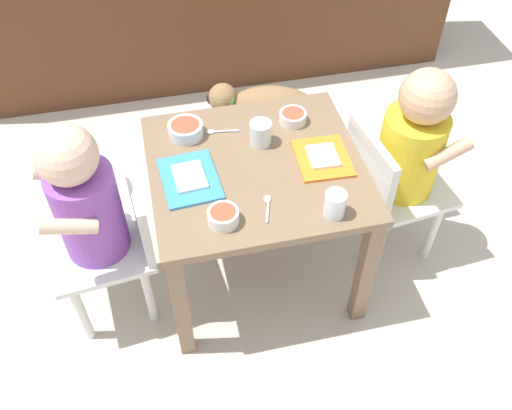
{
  "coord_description": "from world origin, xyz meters",
  "views": [
    {
      "loc": [
        -0.25,
        -1.13,
        1.57
      ],
      "look_at": [
        0.0,
        0.0,
        0.31
      ],
      "focal_mm": 39.72,
      "sensor_mm": 36.0,
      "label": 1
    }
  ],
  "objects_px": {
    "food_tray_right": "(323,157)",
    "seated_child_right": "(408,148)",
    "food_tray_left": "(190,178)",
    "cereal_bowl_left_side": "(186,130)",
    "dining_table": "(256,185)",
    "spoon_by_right_tray": "(219,131)",
    "water_cup_right": "(335,205)",
    "spoon_by_left_tray": "(268,206)",
    "dog": "(266,108)",
    "veggie_bowl_near": "(293,117)",
    "seated_child_left": "(90,207)",
    "veggie_bowl_far": "(223,216)",
    "water_cup_left": "(261,134)"
  },
  "relations": [
    {
      "from": "food_tray_left",
      "to": "seated_child_right",
      "type": "bearing_deg",
      "value": 1.73
    },
    {
      "from": "cereal_bowl_left_side",
      "to": "food_tray_right",
      "type": "bearing_deg",
      "value": -27.3
    },
    {
      "from": "dog",
      "to": "veggie_bowl_near",
      "type": "bearing_deg",
      "value": -92.34
    },
    {
      "from": "water_cup_left",
      "to": "spoon_by_right_tray",
      "type": "relative_size",
      "value": 0.71
    },
    {
      "from": "dog",
      "to": "water_cup_right",
      "type": "relative_size",
      "value": 5.86
    },
    {
      "from": "spoon_by_left_tray",
      "to": "dog",
      "type": "bearing_deg",
      "value": 76.88
    },
    {
      "from": "food_tray_left",
      "to": "veggie_bowl_near",
      "type": "xyz_separation_m",
      "value": [
        0.34,
        0.18,
        0.01
      ]
    },
    {
      "from": "food_tray_right",
      "to": "cereal_bowl_left_side",
      "type": "distance_m",
      "value": 0.41
    },
    {
      "from": "dining_table",
      "to": "seated_child_right",
      "type": "height_order",
      "value": "seated_child_right"
    },
    {
      "from": "dog",
      "to": "spoon_by_left_tray",
      "type": "bearing_deg",
      "value": -103.12
    },
    {
      "from": "water_cup_right",
      "to": "spoon_by_right_tray",
      "type": "relative_size",
      "value": 0.73
    },
    {
      "from": "dog",
      "to": "water_cup_right",
      "type": "bearing_deg",
      "value": -90.83
    },
    {
      "from": "water_cup_right",
      "to": "cereal_bowl_left_side",
      "type": "bearing_deg",
      "value": 130.02
    },
    {
      "from": "dining_table",
      "to": "water_cup_left",
      "type": "distance_m",
      "value": 0.15
    },
    {
      "from": "seated_child_right",
      "to": "cereal_bowl_left_side",
      "type": "relative_size",
      "value": 6.94
    },
    {
      "from": "seated_child_right",
      "to": "veggie_bowl_far",
      "type": "relative_size",
      "value": 8.8
    },
    {
      "from": "food_tray_right",
      "to": "water_cup_right",
      "type": "relative_size",
      "value": 2.48
    },
    {
      "from": "water_cup_right",
      "to": "spoon_by_left_tray",
      "type": "height_order",
      "value": "water_cup_right"
    },
    {
      "from": "seated_child_left",
      "to": "water_cup_left",
      "type": "distance_m",
      "value": 0.52
    },
    {
      "from": "food_tray_left",
      "to": "water_cup_right",
      "type": "xyz_separation_m",
      "value": [
        0.34,
        -0.2,
        0.03
      ]
    },
    {
      "from": "seated_child_right",
      "to": "veggie_bowl_near",
      "type": "distance_m",
      "value": 0.35
    },
    {
      "from": "water_cup_right",
      "to": "spoon_by_right_tray",
      "type": "distance_m",
      "value": 0.45
    },
    {
      "from": "spoon_by_left_tray",
      "to": "food_tray_right",
      "type": "bearing_deg",
      "value": 36.64
    },
    {
      "from": "dining_table",
      "to": "veggie_bowl_far",
      "type": "bearing_deg",
      "value": -124.13
    },
    {
      "from": "veggie_bowl_near",
      "to": "spoon_by_left_tray",
      "type": "xyz_separation_m",
      "value": [
        -0.15,
        -0.32,
        -0.01
      ]
    },
    {
      "from": "seated_child_right",
      "to": "food_tray_right",
      "type": "xyz_separation_m",
      "value": [
        -0.27,
        -0.02,
        0.03
      ]
    },
    {
      "from": "dining_table",
      "to": "spoon_by_right_tray",
      "type": "bearing_deg",
      "value": 115.35
    },
    {
      "from": "food_tray_right",
      "to": "seated_child_right",
      "type": "bearing_deg",
      "value": 4.11
    },
    {
      "from": "dining_table",
      "to": "water_cup_right",
      "type": "distance_m",
      "value": 0.29
    },
    {
      "from": "veggie_bowl_far",
      "to": "veggie_bowl_near",
      "type": "distance_m",
      "value": 0.45
    },
    {
      "from": "food_tray_left",
      "to": "cereal_bowl_left_side",
      "type": "distance_m",
      "value": 0.19
    },
    {
      "from": "seated_child_right",
      "to": "dog",
      "type": "relative_size",
      "value": 1.66
    },
    {
      "from": "dog",
      "to": "food_tray_right",
      "type": "height_order",
      "value": "food_tray_right"
    },
    {
      "from": "seated_child_left",
      "to": "seated_child_right",
      "type": "xyz_separation_m",
      "value": [
        0.92,
        0.04,
        -0.01
      ]
    },
    {
      "from": "food_tray_left",
      "to": "spoon_by_left_tray",
      "type": "distance_m",
      "value": 0.23
    },
    {
      "from": "water_cup_right",
      "to": "cereal_bowl_left_side",
      "type": "height_order",
      "value": "water_cup_right"
    },
    {
      "from": "seated_child_left",
      "to": "dining_table",
      "type": "bearing_deg",
      "value": 4.6
    },
    {
      "from": "seated_child_left",
      "to": "veggie_bowl_far",
      "type": "distance_m",
      "value": 0.37
    },
    {
      "from": "seated_child_left",
      "to": "food_tray_left",
      "type": "relative_size",
      "value": 3.45
    },
    {
      "from": "seated_child_left",
      "to": "spoon_by_right_tray",
      "type": "distance_m",
      "value": 0.43
    },
    {
      "from": "veggie_bowl_near",
      "to": "cereal_bowl_left_side",
      "type": "bearing_deg",
      "value": 178.77
    },
    {
      "from": "dining_table",
      "to": "seated_child_left",
      "type": "height_order",
      "value": "seated_child_left"
    },
    {
      "from": "seated_child_right",
      "to": "spoon_by_left_tray",
      "type": "xyz_separation_m",
      "value": [
        -0.47,
        -0.16,
        0.03
      ]
    },
    {
      "from": "dog",
      "to": "spoon_by_left_tray",
      "type": "xyz_separation_m",
      "value": [
        -0.17,
        -0.73,
        0.26
      ]
    },
    {
      "from": "spoon_by_right_tray",
      "to": "food_tray_right",
      "type": "bearing_deg",
      "value": -34.04
    },
    {
      "from": "seated_child_left",
      "to": "spoon_by_left_tray",
      "type": "relative_size",
      "value": 7.29
    },
    {
      "from": "dining_table",
      "to": "water_cup_right",
      "type": "height_order",
      "value": "water_cup_right"
    },
    {
      "from": "dog",
      "to": "food_tray_left",
      "type": "relative_size",
      "value": 2.04
    },
    {
      "from": "dog",
      "to": "cereal_bowl_left_side",
      "type": "xyz_separation_m",
      "value": [
        -0.34,
        -0.4,
        0.28
      ]
    },
    {
      "from": "cereal_bowl_left_side",
      "to": "dining_table",
      "type": "bearing_deg",
      "value": -44.45
    }
  ]
}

